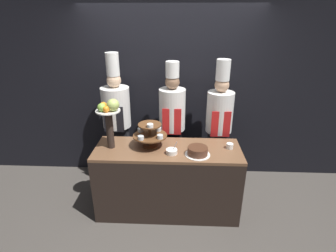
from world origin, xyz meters
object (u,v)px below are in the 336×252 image
at_px(tiered_stand, 150,134).
at_px(fruit_pedestal, 109,115).
at_px(chef_left, 117,119).
at_px(serving_bowl_near, 172,151).
at_px(chef_center_left, 172,120).
at_px(cake_round, 198,151).
at_px(chef_center_right, 219,122).
at_px(cup_white, 230,146).

xyz_separation_m(tiered_stand, fruit_pedestal, (-0.46, -0.04, 0.24)).
bearing_deg(chef_left, serving_bowl_near, -42.18).
relative_size(fruit_pedestal, chef_center_left, 0.34).
xyz_separation_m(cake_round, serving_bowl_near, (-0.30, 0.02, -0.02)).
height_order(chef_left, chef_center_left, chef_left).
height_order(fruit_pedestal, chef_left, chef_left).
bearing_deg(chef_center_right, chef_left, -180.00).
bearing_deg(cake_round, fruit_pedestal, 172.34).
xyz_separation_m(tiered_stand, cup_white, (0.95, -0.00, -0.14)).
xyz_separation_m(chef_left, chef_center_left, (0.77, -0.00, -0.02)).
xyz_separation_m(chef_left, chef_center_right, (1.41, 0.00, -0.02)).
xyz_separation_m(cup_white, chef_left, (-1.48, 0.56, 0.11)).
bearing_deg(chef_center_left, serving_bowl_near, -88.59).
relative_size(cup_white, serving_bowl_near, 0.52).
distance_m(fruit_pedestal, cup_white, 1.46).
relative_size(fruit_pedestal, serving_bowl_near, 3.95).
height_order(fruit_pedestal, cup_white, fruit_pedestal).
relative_size(chef_center_left, chef_center_right, 0.98).
bearing_deg(cup_white, cake_round, -155.99).
height_order(cup_white, chef_center_right, chef_center_right).
height_order(chef_left, chef_center_right, chef_left).
bearing_deg(serving_bowl_near, cup_white, 12.91).
height_order(tiered_stand, chef_center_right, chef_center_right).
xyz_separation_m(tiered_stand, chef_left, (-0.52, 0.55, -0.03)).
bearing_deg(chef_left, tiered_stand, -46.48).
relative_size(cake_round, serving_bowl_near, 1.85).
relative_size(tiered_stand, serving_bowl_near, 2.62).
distance_m(cup_white, serving_bowl_near, 0.71).
height_order(cake_round, chef_left, chef_left).
distance_m(serving_bowl_near, chef_left, 1.07).
bearing_deg(fruit_pedestal, serving_bowl_near, -9.41).
height_order(tiered_stand, chef_left, chef_left).
xyz_separation_m(cake_round, chef_center_right, (0.33, 0.73, 0.07)).
distance_m(tiered_stand, fruit_pedestal, 0.52).
relative_size(tiered_stand, cup_white, 5.01).
bearing_deg(chef_center_left, cup_white, -38.25).
xyz_separation_m(fruit_pedestal, cup_white, (1.41, 0.04, -0.38)).
distance_m(chef_center_left, chef_center_right, 0.64).
bearing_deg(cake_round, serving_bowl_near, 176.66).
bearing_deg(tiered_stand, fruit_pedestal, -174.67).
bearing_deg(chef_center_right, tiered_stand, -148.21).
distance_m(serving_bowl_near, chef_center_right, 0.95).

